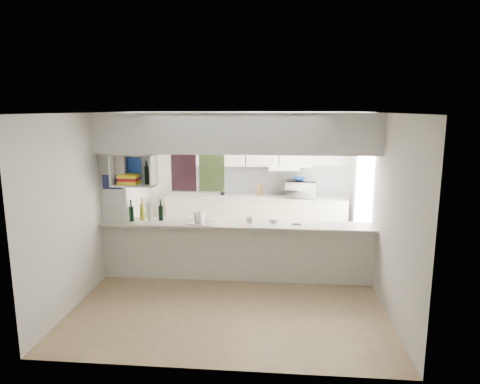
# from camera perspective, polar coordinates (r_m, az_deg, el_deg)

# --- Properties ---
(floor) EXTENTS (4.80, 4.80, 0.00)m
(floor) POSITION_cam_1_polar(r_m,az_deg,el_deg) (6.91, -0.52, -11.55)
(floor) COLOR #917B54
(floor) RESTS_ON ground
(ceiling) EXTENTS (4.80, 4.80, 0.00)m
(ceiling) POSITION_cam_1_polar(r_m,az_deg,el_deg) (6.38, -0.56, 10.55)
(ceiling) COLOR white
(ceiling) RESTS_ON wall_back
(wall_back) EXTENTS (4.20, 0.00, 4.20)m
(wall_back) POSITION_cam_1_polar(r_m,az_deg,el_deg) (8.88, 0.98, 2.25)
(wall_back) COLOR silver
(wall_back) RESTS_ON floor
(wall_left) EXTENTS (0.00, 4.80, 4.80)m
(wall_left) POSITION_cam_1_polar(r_m,az_deg,el_deg) (7.04, -17.81, -0.59)
(wall_left) COLOR silver
(wall_left) RESTS_ON floor
(wall_right) EXTENTS (0.00, 4.80, 4.80)m
(wall_right) POSITION_cam_1_polar(r_m,az_deg,el_deg) (6.66, 17.76, -1.24)
(wall_right) COLOR silver
(wall_right) RESTS_ON floor
(servery_partition) EXTENTS (4.20, 0.50, 2.60)m
(servery_partition) POSITION_cam_1_polar(r_m,az_deg,el_deg) (6.48, -2.07, 2.19)
(servery_partition) COLOR silver
(servery_partition) RESTS_ON floor
(cubby_shelf) EXTENTS (0.65, 0.35, 0.50)m
(cubby_shelf) POSITION_cam_1_polar(r_m,az_deg,el_deg) (6.73, -14.03, 2.64)
(cubby_shelf) COLOR white
(cubby_shelf) RESTS_ON bulkhead
(kitchen_run) EXTENTS (3.60, 0.63, 2.24)m
(kitchen_run) POSITION_cam_1_polar(r_m,az_deg,el_deg) (8.69, 1.90, -1.12)
(kitchen_run) COLOR beige
(kitchen_run) RESTS_ON floor
(microwave) EXTENTS (0.64, 0.47, 0.33)m
(microwave) POSITION_cam_1_polar(r_m,az_deg,el_deg) (8.58, 8.12, 0.39)
(microwave) COLOR white
(microwave) RESTS_ON bench_top
(bowl) EXTENTS (0.24, 0.24, 0.06)m
(bowl) POSITION_cam_1_polar(r_m,az_deg,el_deg) (8.58, 7.93, 1.72)
(bowl) COLOR navy
(bowl) RESTS_ON microwave
(dish_rack) EXTENTS (0.40, 0.31, 0.20)m
(dish_rack) POSITION_cam_1_polar(r_m,az_deg,el_deg) (6.62, -5.15, -3.48)
(dish_rack) COLOR silver
(dish_rack) RESTS_ON breakfast_bar
(cup) EXTENTS (0.13, 0.13, 0.10)m
(cup) POSITION_cam_1_polar(r_m,az_deg,el_deg) (6.52, 1.28, -3.80)
(cup) COLOR white
(cup) RESTS_ON dish_rack
(wine_bottles) EXTENTS (0.53, 0.16, 0.38)m
(wine_bottles) POSITION_cam_1_polar(r_m,az_deg,el_deg) (6.88, -12.40, -2.67)
(wine_bottles) COLOR black
(wine_bottles) RESTS_ON breakfast_bar
(plastic_tubs) EXTENTS (0.48, 0.17, 0.06)m
(plastic_tubs) POSITION_cam_1_polar(r_m,az_deg,el_deg) (6.64, 4.74, -3.88)
(plastic_tubs) COLOR silver
(plastic_tubs) RESTS_ON breakfast_bar
(utensil_jar) EXTENTS (0.09, 0.09, 0.13)m
(utensil_jar) POSITION_cam_1_polar(r_m,az_deg,el_deg) (8.73, -2.37, -0.00)
(utensil_jar) COLOR black
(utensil_jar) RESTS_ON bench_top
(knife_block) EXTENTS (0.12, 0.10, 0.21)m
(knife_block) POSITION_cam_1_polar(r_m,az_deg,el_deg) (8.69, 2.64, 0.22)
(knife_block) COLOR brown
(knife_block) RESTS_ON bench_top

